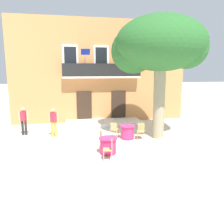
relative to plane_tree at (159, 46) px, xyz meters
name	(u,v)px	position (x,y,z in m)	size (l,w,h in m)	color
ground_plane	(101,142)	(-3.29, -0.27, -5.09)	(120.00, 120.00, 0.00)	beige
building_facade	(98,71)	(-2.49, 6.72, -1.34)	(13.00, 5.09, 7.50)	#CC844C
entrance_step_platform	(104,123)	(-2.49, 3.73, -4.97)	(5.36, 1.99, 0.25)	silver
plane_tree	(159,46)	(0.00, 0.00, 0.00)	(5.08, 4.46, 6.73)	gray
cafe_table_near_tree	(108,145)	(-3.18, -2.02, -4.70)	(0.86, 0.86, 0.76)	#E52D66
cafe_chair_near_tree_0	(109,148)	(-3.25, -2.77, -4.56)	(0.47, 0.47, 0.91)	tan
cafe_chair_near_tree_1	(103,138)	(-3.30, -1.27, -4.56)	(0.42, 0.42, 0.91)	tan
cafe_table_middle	(127,132)	(-1.71, 0.06, -4.70)	(0.86, 0.86, 0.76)	#E52D66
cafe_chair_middle_0	(141,130)	(-0.98, -0.15, -4.56)	(0.52, 0.52, 0.91)	tan
cafe_chair_middle_1	(114,129)	(-2.39, 0.37, -4.56)	(0.55, 0.55, 0.91)	tan
pedestrian_near_entrance	(24,119)	(-7.56, 1.93, -4.13)	(0.53, 0.40, 1.69)	#232328
pedestrian_mid_plaza	(54,121)	(-5.80, 1.27, -4.15)	(0.53, 0.39, 1.67)	gold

